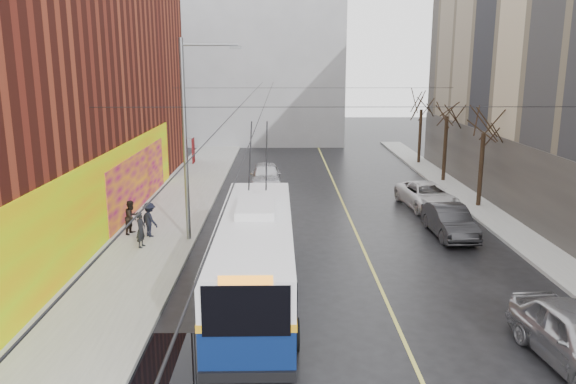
% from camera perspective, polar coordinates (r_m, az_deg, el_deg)
% --- Properties ---
extents(ground, '(140.00, 140.00, 0.00)m').
position_cam_1_polar(ground, '(16.63, 6.87, -15.71)').
color(ground, black).
rests_on(ground, ground).
extents(sidewalk_left, '(4.00, 60.00, 0.15)m').
position_cam_1_polar(sidewalk_left, '(28.22, -12.79, -3.57)').
color(sidewalk_left, gray).
rests_on(sidewalk_left, ground).
extents(sidewalk_right, '(2.00, 60.00, 0.15)m').
position_cam_1_polar(sidewalk_right, '(29.75, 21.24, -3.29)').
color(sidewalk_right, gray).
rests_on(sidewalk_right, ground).
extents(lane_line, '(0.12, 50.00, 0.01)m').
position_cam_1_polar(lane_line, '(29.76, 6.25, -2.60)').
color(lane_line, '#BFB74C').
rests_on(lane_line, ground).
extents(building_left, '(12.11, 36.00, 14.00)m').
position_cam_1_polar(building_left, '(31.67, -27.17, 9.83)').
color(building_left, '#4F170F').
rests_on(building_left, ground).
extents(building_far, '(20.50, 12.10, 18.00)m').
position_cam_1_polar(building_far, '(59.58, -4.62, 13.96)').
color(building_far, gray).
rests_on(building_far, ground).
extents(streetlight_pole, '(2.65, 0.60, 9.00)m').
position_cam_1_polar(streetlight_pole, '(24.98, -10.08, 5.63)').
color(streetlight_pole, slate).
rests_on(streetlight_pole, ground).
extents(catenary_wires, '(18.00, 60.00, 0.22)m').
position_cam_1_polar(catenary_wires, '(29.27, -1.61, 9.62)').
color(catenary_wires, black).
extents(tree_near, '(3.20, 3.20, 6.40)m').
position_cam_1_polar(tree_near, '(32.55, 19.36, 7.00)').
color(tree_near, black).
rests_on(tree_near, ground).
extents(tree_mid, '(3.20, 3.20, 6.68)m').
position_cam_1_polar(tree_mid, '(39.15, 15.92, 8.53)').
color(tree_mid, black).
rests_on(tree_mid, ground).
extents(tree_far, '(3.20, 3.20, 6.57)m').
position_cam_1_polar(tree_far, '(45.90, 13.44, 9.12)').
color(tree_far, black).
rests_on(tree_far, ground).
extents(puddle, '(2.56, 3.04, 0.01)m').
position_cam_1_polar(puddle, '(16.49, -12.94, -16.22)').
color(puddle, black).
rests_on(puddle, ground).
extents(pigeons_flying, '(3.03, 3.04, 0.20)m').
position_cam_1_polar(pigeons_flying, '(24.28, -3.16, 11.29)').
color(pigeons_flying, slate).
extents(trolleybus, '(2.80, 11.70, 5.52)m').
position_cam_1_polar(trolleybus, '(19.42, -3.34, -6.36)').
color(trolleybus, '#091945').
rests_on(trolleybus, ground).
extents(parked_car_b, '(1.67, 4.45, 1.45)m').
position_cam_1_polar(parked_car_b, '(27.36, 16.10, -2.87)').
color(parked_car_b, '#27272A').
rests_on(parked_car_b, ground).
extents(parked_car_c, '(2.98, 5.35, 1.41)m').
position_cam_1_polar(parked_car_c, '(32.33, 13.93, -0.37)').
color(parked_car_c, silver).
rests_on(parked_car_c, ground).
extents(following_car, '(2.00, 4.87, 1.65)m').
position_cam_1_polar(following_car, '(36.40, -2.27, 1.67)').
color(following_car, '#B7B7BC').
rests_on(following_car, ground).
extents(pedestrian_a, '(0.47, 0.63, 1.57)m').
position_cam_1_polar(pedestrian_a, '(25.09, -14.72, -3.72)').
color(pedestrian_a, black).
rests_on(pedestrian_a, sidewalk_left).
extents(pedestrian_b, '(0.79, 0.91, 1.59)m').
position_cam_1_polar(pedestrian_b, '(27.17, -15.61, -2.47)').
color(pedestrian_b, black).
rests_on(pedestrian_b, sidewalk_left).
extents(pedestrian_c, '(1.15, 1.15, 1.60)m').
position_cam_1_polar(pedestrian_c, '(26.51, -13.87, -2.73)').
color(pedestrian_c, black).
rests_on(pedestrian_c, sidewalk_left).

